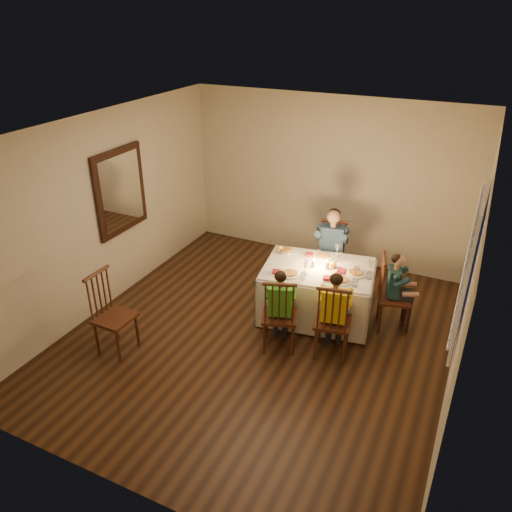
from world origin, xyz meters
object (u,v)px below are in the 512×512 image
at_px(chair_extra, 120,349).
at_px(chair_end, 390,326).
at_px(child_green, 279,346).
at_px(child_teal, 390,326).
at_px(chair_adult, 328,287).
at_px(adult, 328,287).
at_px(dining_table, 318,282).
at_px(chair_near_right, 330,353).
at_px(child_yellow, 330,353).
at_px(serving_bowl, 286,251).
at_px(chair_near_left, 279,346).

bearing_deg(chair_extra, chair_end, -55.45).
bearing_deg(child_green, child_teal, -157.87).
bearing_deg(child_teal, child_green, 116.08).
height_order(chair_adult, chair_end, same).
distance_m(adult, child_green, 1.63).
bearing_deg(child_teal, chair_extra, 108.16).
xyz_separation_m(dining_table, child_teal, (0.96, 0.18, -0.52)).
height_order(dining_table, chair_near_right, dining_table).
height_order(child_yellow, serving_bowl, serving_bowl).
distance_m(dining_table, chair_near_left, 1.00).
distance_m(chair_near_right, serving_bowl, 1.51).
distance_m(chair_end, adult, 1.21).
distance_m(chair_adult, child_yellow, 1.57).
relative_size(adult, child_teal, 1.17).
bearing_deg(chair_adult, child_yellow, -78.80).
relative_size(chair_adult, child_yellow, 0.90).
bearing_deg(chair_adult, serving_bowl, -135.16).
bearing_deg(serving_bowl, chair_near_right, -42.26).
xyz_separation_m(child_yellow, serving_bowl, (-0.97, 0.88, 0.76)).
xyz_separation_m(chair_near_left, serving_bowl, (-0.36, 1.03, 0.76)).
distance_m(chair_near_right, chair_end, 1.01).
relative_size(dining_table, adult, 1.27).
bearing_deg(chair_end, dining_table, 85.02).
height_order(chair_adult, adult, adult).
bearing_deg(chair_adult, chair_end, -38.70).
distance_m(chair_extra, serving_bowl, 2.48).
height_order(chair_near_left, chair_end, same).
bearing_deg(serving_bowl, child_yellow, -42.26).
distance_m(chair_adult, chair_near_left, 1.63).
bearing_deg(adult, chair_end, -38.70).
xyz_separation_m(chair_near_left, chair_near_right, (0.61, 0.15, 0.00)).
relative_size(dining_table, serving_bowl, 7.88).
bearing_deg(adult, child_yellow, -78.80).
xyz_separation_m(chair_near_left, child_yellow, (0.61, 0.15, 0.00)).
distance_m(child_green, serving_bowl, 1.33).
xyz_separation_m(chair_extra, child_yellow, (2.34, 1.04, 0.00)).
height_order(adult, child_green, adult).
height_order(chair_end, child_green, child_green).
height_order(chair_near_right, child_green, child_green).
relative_size(chair_near_right, child_teal, 0.95).
relative_size(chair_near_left, child_yellow, 0.90).
relative_size(chair_extra, adult, 0.84).
relative_size(chair_adult, child_green, 0.94).
relative_size(chair_adult, chair_near_right, 1.00).
height_order(chair_near_right, adult, adult).
relative_size(chair_adult, chair_extra, 0.97).
bearing_deg(chair_near_left, serving_bowl, -90.17).
distance_m(chair_adult, child_teal, 1.21).
relative_size(chair_end, adult, 0.82).
relative_size(dining_table, child_yellow, 1.41).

